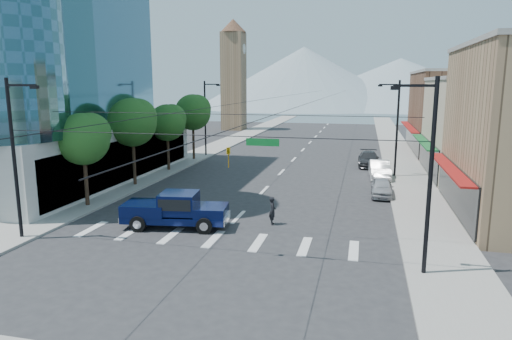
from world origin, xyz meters
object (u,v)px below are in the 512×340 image
object	(u,v)px
pedestrian	(272,211)
parked_car_near	(382,187)
pickup_truck	(175,209)
parked_car_far	(369,159)
parked_car_mid	(380,170)

from	to	relation	value
pedestrian	parked_car_near	distance (m)	11.43
pickup_truck	parked_car_near	size ratio (longest dim) A/B	1.62
pedestrian	parked_car_far	bearing A→B (deg)	-35.28
pickup_truck	pedestrian	distance (m)	6.00
parked_car_near	pedestrian	bearing A→B (deg)	-127.16
pedestrian	parked_car_far	size ratio (longest dim) A/B	0.33
pedestrian	parked_car_far	world-z (taller)	pedestrian
pedestrian	parked_car_mid	distance (m)	17.50
parked_car_near	parked_car_far	distance (m)	13.41
pedestrian	parked_car_far	xyz separation A→B (m)	(5.93, 22.49, -0.12)
parked_car_near	parked_car_far	size ratio (longest dim) A/B	0.77
pickup_truck	pedestrian	size ratio (longest dim) A/B	3.75
pedestrian	parked_car_mid	bearing A→B (deg)	-43.72
pickup_truck	parked_car_mid	xyz separation A→B (m)	(12.58, 18.01, -0.30)
parked_car_near	parked_car_mid	distance (m)	6.98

